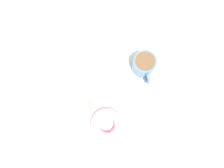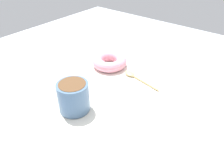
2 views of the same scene
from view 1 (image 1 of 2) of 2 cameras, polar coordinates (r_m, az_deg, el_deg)
name	(u,v)px [view 1 (image 1 of 2)]	position (r cm, az deg, el deg)	size (l,w,h in cm)	color
ground_plane	(109,91)	(85.83, -0.75, -1.68)	(120.00, 120.00, 2.00)	#B2BCC6
napkin	(112,85)	(85.06, 0.00, -0.31)	(35.55, 35.55, 0.30)	white
coffee_cup	(144,65)	(83.30, 7.34, 4.32)	(10.02, 7.68, 7.59)	slate
donut	(107,125)	(81.45, -1.15, -9.32)	(11.19, 11.19, 3.34)	pink
spoon	(88,100)	(83.95, -5.44, -3.67)	(12.89, 3.86, 0.90)	#D8B772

